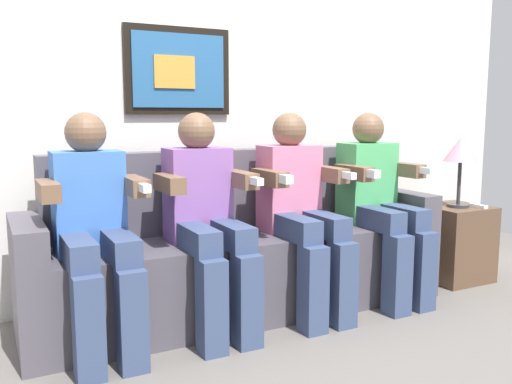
# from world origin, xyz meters

# --- Properties ---
(ground_plane) EXTENTS (6.17, 6.17, 0.00)m
(ground_plane) POSITION_xyz_m (0.00, 0.00, 0.00)
(ground_plane) COLOR #66605B
(back_wall_assembly) EXTENTS (4.75, 0.10, 2.60)m
(back_wall_assembly) POSITION_xyz_m (-0.01, 0.76, 1.30)
(back_wall_assembly) COLOR silver
(back_wall_assembly) RESTS_ON ground_plane
(couch) EXTENTS (2.35, 0.58, 0.90)m
(couch) POSITION_xyz_m (0.00, 0.33, 0.31)
(couch) COLOR #514C56
(couch) RESTS_ON ground_plane
(person_leftmost) EXTENTS (0.46, 0.56, 1.11)m
(person_leftmost) POSITION_xyz_m (-0.82, 0.16, 0.61)
(person_leftmost) COLOR #3F72CC
(person_leftmost) RESTS_ON ground_plane
(person_left_center) EXTENTS (0.46, 0.56, 1.11)m
(person_left_center) POSITION_xyz_m (-0.27, 0.16, 0.61)
(person_left_center) COLOR #8C59A5
(person_left_center) RESTS_ON ground_plane
(person_right_center) EXTENTS (0.46, 0.56, 1.11)m
(person_right_center) POSITION_xyz_m (0.27, 0.16, 0.61)
(person_right_center) COLOR pink
(person_right_center) RESTS_ON ground_plane
(person_rightmost) EXTENTS (0.46, 0.56, 1.11)m
(person_rightmost) POSITION_xyz_m (0.82, 0.16, 0.61)
(person_rightmost) COLOR #4CB266
(person_rightmost) RESTS_ON ground_plane
(side_table_right) EXTENTS (0.40, 0.40, 0.50)m
(side_table_right) POSITION_xyz_m (1.52, 0.22, 0.25)
(side_table_right) COLOR brown
(side_table_right) RESTS_ON ground_plane
(table_lamp) EXTENTS (0.22, 0.22, 0.46)m
(table_lamp) POSITION_xyz_m (1.50, 0.18, 0.86)
(table_lamp) COLOR #333338
(table_lamp) RESTS_ON side_table_right
(spare_remote_on_table) EXTENTS (0.04, 0.13, 0.02)m
(spare_remote_on_table) POSITION_xyz_m (1.60, 0.11, 0.51)
(spare_remote_on_table) COLOR white
(spare_remote_on_table) RESTS_ON side_table_right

